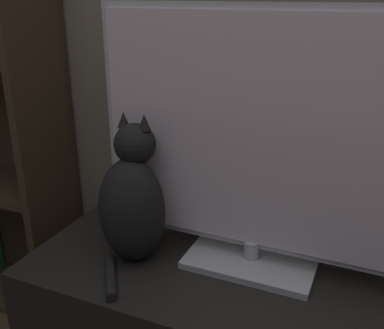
% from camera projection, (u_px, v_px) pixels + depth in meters
% --- Properties ---
extents(tv, '(0.92, 0.22, 0.73)m').
position_uv_depth(tv, '(258.00, 147.00, 1.20)').
color(tv, '#B7B7BC').
rests_on(tv, tv_stand).
extents(cat, '(0.20, 0.31, 0.44)m').
position_uv_depth(cat, '(133.00, 202.00, 1.29)').
color(cat, black).
rests_on(cat, tv_stand).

